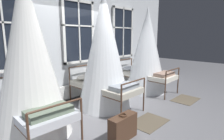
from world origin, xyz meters
The scene contains 9 objects.
ground centered at (0.00, 0.00, 0.00)m, with size 20.36×20.36×0.00m, color slate.
back_wall_with_windows centered at (0.00, 1.12, 1.76)m, with size 8.64×0.10×3.52m, color silver.
window_bank centered at (0.00, 1.00, 1.11)m, with size 4.80×0.10×2.67m.
cot_first centered at (-1.83, -0.06, 1.39)m, with size 1.35×1.89×2.88m.
cot_second centered at (-0.01, -0.01, 1.39)m, with size 1.35×1.88×2.86m.
cot_third centered at (1.88, 0.00, 1.29)m, with size 1.35×1.87×2.67m.
rug_second centered at (0.00, -1.34, 0.01)m, with size 0.80×0.56×0.01m, color brown.
rug_third centered at (1.88, -1.34, 0.01)m, with size 0.80×0.56×0.01m, color brown.
suitcase_dark centered at (-0.85, -1.36, 0.22)m, with size 0.56×0.22×0.47m.
Camera 1 is at (-3.05, -3.23, 1.78)m, focal length 29.01 mm.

